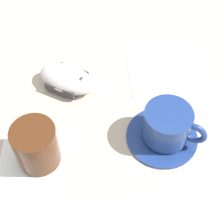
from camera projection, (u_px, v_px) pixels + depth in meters
The scene contains 8 objects.
ground_plane at pixel (101, 109), 0.64m from camera, with size 3.00×3.00×0.00m, color #B2A899.
saucer at pixel (162, 136), 0.60m from camera, with size 0.12×0.12×0.01m, color navy.
coffee_cup at pixel (168, 124), 0.57m from camera, with size 0.08×0.10×0.06m.
computer_mouse at pixel (67, 79), 0.66m from camera, with size 0.11×0.13×0.04m.
mouse_cable at pixel (178, 126), 0.61m from camera, with size 0.16×0.29×0.00m.
napkin_under_glass at pixel (37, 161), 0.57m from camera, with size 0.12×0.12×0.00m, color white.
drinking_glass at pixel (36, 146), 0.54m from camera, with size 0.07×0.07×0.08m, color #4C2814.
napkin_spare at pixel (165, 67), 0.70m from camera, with size 0.15×0.15×0.00m, color white.
Camera 1 is at (0.38, -0.03, 0.51)m, focal length 55.00 mm.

